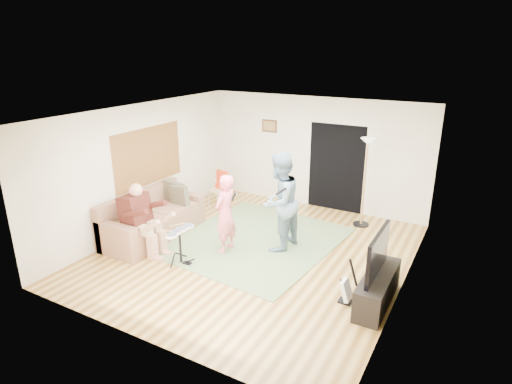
# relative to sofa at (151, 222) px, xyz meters

# --- Properties ---
(floor) EXTENTS (6.00, 6.00, 0.00)m
(floor) POSITION_rel_sofa_xyz_m (2.30, 0.36, -0.31)
(floor) COLOR brown
(floor) RESTS_ON ground
(walls) EXTENTS (5.50, 6.00, 2.70)m
(walls) POSITION_rel_sofa_xyz_m (2.30, 0.36, 1.04)
(walls) COLOR white
(walls) RESTS_ON floor
(ceiling) EXTENTS (6.00, 6.00, 0.00)m
(ceiling) POSITION_rel_sofa_xyz_m (2.30, 0.36, 2.39)
(ceiling) COLOR white
(ceiling) RESTS_ON walls
(window_blinds) EXTENTS (0.00, 2.05, 2.05)m
(window_blinds) POSITION_rel_sofa_xyz_m (-0.44, 0.56, 1.24)
(window_blinds) COLOR #95622E
(window_blinds) RESTS_ON walls
(doorway) EXTENTS (2.10, 0.00, 2.10)m
(doorway) POSITION_rel_sofa_xyz_m (2.85, 3.35, 0.74)
(doorway) COLOR black
(doorway) RESTS_ON walls
(picture_frame) EXTENTS (0.42, 0.03, 0.32)m
(picture_frame) POSITION_rel_sofa_xyz_m (1.05, 3.35, 1.59)
(picture_frame) COLOR #3F2314
(picture_frame) RESTS_ON walls
(area_rug) EXTENTS (3.33, 3.69, 0.02)m
(area_rug) POSITION_rel_sofa_xyz_m (2.04, 0.85, -0.30)
(area_rug) COLOR #5E7B4A
(area_rug) RESTS_ON floor
(sofa) EXTENTS (0.95, 2.32, 0.94)m
(sofa) POSITION_rel_sofa_xyz_m (0.00, 0.00, 0.00)
(sofa) COLOR #916448
(sofa) RESTS_ON floor
(drummer) EXTENTS (0.90, 0.50, 1.39)m
(drummer) POSITION_rel_sofa_xyz_m (0.44, -0.65, 0.23)
(drummer) COLOR #481B14
(drummer) RESTS_ON sofa
(drum_kit) EXTENTS (0.37, 0.67, 0.69)m
(drum_kit) POSITION_rel_sofa_xyz_m (1.30, -0.65, -0.01)
(drum_kit) COLOR black
(drum_kit) RESTS_ON floor
(singer) EXTENTS (0.38, 0.57, 1.55)m
(singer) POSITION_rel_sofa_xyz_m (1.76, 0.18, 0.46)
(singer) COLOR #FF6E80
(singer) RESTS_ON floor
(microphone) EXTENTS (0.06, 0.06, 0.24)m
(microphone) POSITION_rel_sofa_xyz_m (1.96, 0.18, 0.84)
(microphone) COLOR black
(microphone) RESTS_ON singer
(guitarist) EXTENTS (0.83, 1.02, 1.95)m
(guitarist) POSITION_rel_sofa_xyz_m (2.61, 0.78, 0.66)
(guitarist) COLOR slate
(guitarist) RESTS_ON floor
(guitar_held) EXTENTS (0.12, 0.60, 0.26)m
(guitar_held) POSITION_rel_sofa_xyz_m (2.81, 0.78, 1.01)
(guitar_held) COLOR silver
(guitar_held) RESTS_ON guitarist
(guitar_spare) EXTENTS (0.28, 0.25, 0.77)m
(guitar_spare) POSITION_rel_sofa_xyz_m (4.38, -0.41, -0.09)
(guitar_spare) COLOR black
(guitar_spare) RESTS_ON floor
(torchiere_lamp) EXTENTS (0.35, 0.35, 1.98)m
(torchiere_lamp) POSITION_rel_sofa_xyz_m (3.72, 2.71, 1.04)
(torchiere_lamp) COLOR black
(torchiere_lamp) RESTS_ON floor
(dining_chair) EXTENTS (0.45, 0.46, 0.88)m
(dining_chair) POSITION_rel_sofa_xyz_m (0.24, 2.18, 0.00)
(dining_chair) COLOR #CCB285
(dining_chair) RESTS_ON floor
(tv_cabinet) EXTENTS (0.40, 1.40, 0.50)m
(tv_cabinet) POSITION_rel_sofa_xyz_m (4.80, -0.19, -0.06)
(tv_cabinet) COLOR black
(tv_cabinet) RESTS_ON floor
(television) EXTENTS (0.06, 1.13, 0.70)m
(television) POSITION_rel_sofa_xyz_m (4.75, -0.19, 0.54)
(television) COLOR black
(television) RESTS_ON tv_cabinet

